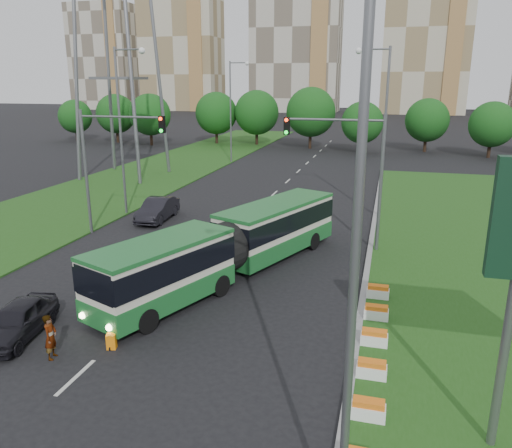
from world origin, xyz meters
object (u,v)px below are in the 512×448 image
(traffic_mast_median, at_px, (353,160))
(car_left_near, at_px, (17,320))
(car_left_far, at_px, (157,209))
(articulated_bus, at_px, (227,245))
(shopping_trolley, at_px, (111,341))
(pedestrian, at_px, (50,337))
(traffic_mast_left, at_px, (107,153))

(traffic_mast_median, relative_size, car_left_near, 1.92)
(car_left_far, bearing_deg, articulated_bus, -50.96)
(articulated_bus, bearing_deg, shopping_trolley, -80.87)
(articulated_bus, distance_m, pedestrian, 10.05)
(car_left_near, bearing_deg, traffic_mast_left, 95.87)
(traffic_mast_median, bearing_deg, pedestrian, -121.63)
(traffic_mast_left, distance_m, articulated_bus, 11.20)
(pedestrian, bearing_deg, car_left_near, 54.02)
(traffic_mast_median, bearing_deg, shopping_trolley, -118.50)
(articulated_bus, xyz_separation_m, shopping_trolley, (-1.87, -8.21, -1.36))
(car_left_far, relative_size, pedestrian, 2.84)
(traffic_mast_left, bearing_deg, traffic_mast_median, 3.77)
(shopping_trolley, bearing_deg, pedestrian, -162.92)
(articulated_bus, bearing_deg, pedestrian, -89.07)
(car_left_near, relative_size, shopping_trolley, 7.06)
(car_left_near, relative_size, car_left_far, 0.86)
(pedestrian, bearing_deg, car_left_far, 2.11)
(car_left_far, bearing_deg, car_left_near, -85.99)
(traffic_mast_left, relative_size, articulated_bus, 0.49)
(articulated_bus, relative_size, shopping_trolley, 27.85)
(articulated_bus, height_order, shopping_trolley, articulated_bus)
(traffic_mast_median, height_order, car_left_near, traffic_mast_median)
(traffic_mast_left, relative_size, car_left_far, 1.66)
(traffic_mast_median, height_order, shopping_trolley, traffic_mast_median)
(traffic_mast_left, bearing_deg, car_left_near, -74.76)
(articulated_bus, xyz_separation_m, car_left_near, (-5.86, -8.35, -0.95))
(traffic_mast_left, xyz_separation_m, shopping_trolley, (7.57, -12.98, -5.06))
(traffic_mast_median, xyz_separation_m, shopping_trolley, (-7.59, -13.98, -5.06))
(pedestrian, distance_m, shopping_trolley, 2.14)
(traffic_mast_left, distance_m, car_left_far, 6.24)
(traffic_mast_left, xyz_separation_m, articulated_bus, (9.43, -4.78, -3.69))
(articulated_bus, xyz_separation_m, pedestrian, (-3.59, -9.35, -0.81))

